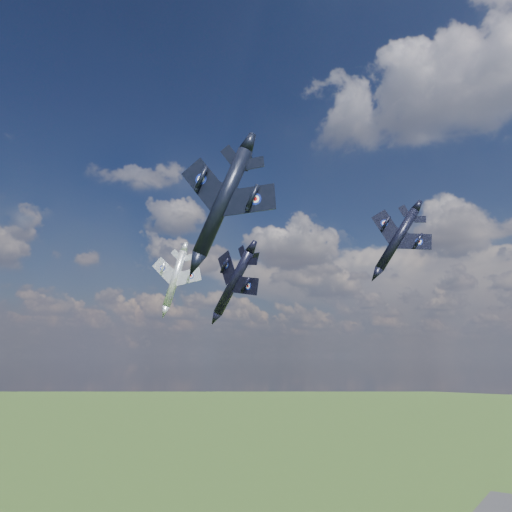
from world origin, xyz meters
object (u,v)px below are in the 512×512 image
Objects in this scene: jet_right_navy at (223,202)px; jet_left_silver at (175,279)px; jet_lead_navy at (234,283)px; jet_high_navy at (397,239)px.

jet_right_navy is 47.19m from jet_left_silver.
jet_left_silver is at bearing 161.64° from jet_lead_navy.
jet_right_navy is (12.71, -18.68, 5.14)m from jet_lead_navy.
jet_lead_navy is 26.43m from jet_left_silver.
jet_lead_navy is 0.96× the size of jet_high_navy.
jet_left_silver is (-23.25, 11.86, 4.15)m from jet_lead_navy.
jet_lead_navy is 27.13m from jet_high_navy.
jet_lead_navy is 0.96× the size of jet_left_silver.
jet_high_navy reaches higher than jet_lead_navy.
jet_right_navy is 1.07× the size of jet_left_silver.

